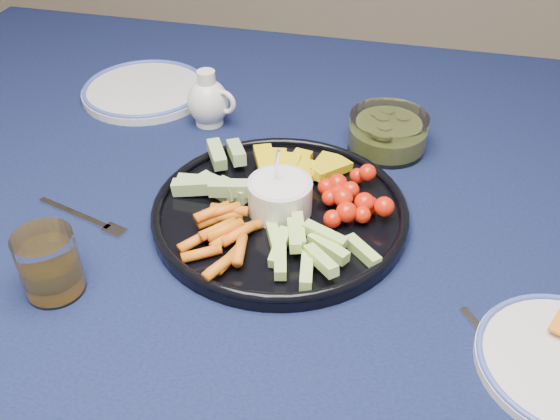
% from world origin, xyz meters
% --- Properties ---
extents(dining_table, '(1.67, 1.07, 0.75)m').
position_xyz_m(dining_table, '(0.00, 0.00, 0.66)').
color(dining_table, '#50361A').
rests_on(dining_table, ground).
extents(crudite_platter, '(0.35, 0.35, 0.11)m').
position_xyz_m(crudite_platter, '(-0.02, -0.10, 0.77)').
color(crudite_platter, black).
rests_on(crudite_platter, dining_table).
extents(creamer_pitcher, '(0.09, 0.07, 0.10)m').
position_xyz_m(creamer_pitcher, '(-0.19, 0.13, 0.79)').
color(creamer_pitcher, white).
rests_on(creamer_pitcher, dining_table).
extents(pickle_bowl, '(0.12, 0.12, 0.06)m').
position_xyz_m(pickle_bowl, '(0.11, 0.12, 0.77)').
color(pickle_bowl, silver).
rests_on(pickle_bowl, dining_table).
extents(juice_tumbler, '(0.07, 0.07, 0.08)m').
position_xyz_m(juice_tumbler, '(-0.24, -0.29, 0.78)').
color(juice_tumbler, silver).
rests_on(juice_tumbler, dining_table).
extents(fork_left, '(0.15, 0.06, 0.00)m').
position_xyz_m(fork_left, '(-0.27, -0.16, 0.75)').
color(fork_left, silver).
rests_on(fork_left, dining_table).
extents(fork_right, '(0.10, 0.14, 0.00)m').
position_xyz_m(fork_right, '(0.29, -0.29, 0.75)').
color(fork_right, silver).
rests_on(fork_right, dining_table).
extents(side_plate_extra, '(0.23, 0.23, 0.02)m').
position_xyz_m(side_plate_extra, '(-0.34, 0.20, 0.76)').
color(side_plate_extra, silver).
rests_on(side_plate_extra, dining_table).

